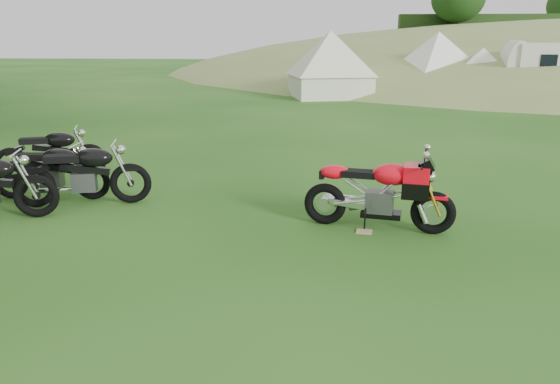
# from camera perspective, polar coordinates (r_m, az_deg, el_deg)

# --- Properties ---
(ground) EXTENTS (120.00, 120.00, 0.00)m
(ground) POSITION_cam_1_polar(r_m,az_deg,el_deg) (6.37, 0.15, -9.01)
(ground) COLOR #1B4B10
(ground) RESTS_ON ground
(sport_motorcycle) EXTENTS (2.11, 0.90, 1.23)m
(sport_motorcycle) POSITION_cam_1_polar(r_m,az_deg,el_deg) (7.87, 10.28, 0.46)
(sport_motorcycle) COLOR red
(sport_motorcycle) RESTS_ON ground
(plywood_board) EXTENTS (0.24, 0.20, 0.02)m
(plywood_board) POSITION_cam_1_polar(r_m,az_deg,el_deg) (7.88, 8.78, -4.10)
(plywood_board) COLOR tan
(plywood_board) RESTS_ON ground
(vintage_moto_b) EXTENTS (2.03, 1.12, 1.05)m
(vintage_moto_b) POSITION_cam_1_polar(r_m,az_deg,el_deg) (11.50, -22.87, 3.89)
(vintage_moto_b) COLOR black
(vintage_moto_b) RESTS_ON ground
(vintage_moto_c) EXTENTS (2.16, 0.98, 1.11)m
(vintage_moto_c) POSITION_cam_1_polar(r_m,az_deg,el_deg) (9.42, -19.98, 1.92)
(vintage_moto_c) COLOR black
(vintage_moto_c) RESTS_ON ground
(vintage_moto_d) EXTENTS (1.98, 0.55, 1.03)m
(vintage_moto_d) POSITION_cam_1_polar(r_m,az_deg,el_deg) (9.98, -22.93, 2.14)
(vintage_moto_d) COLOR black
(vintage_moto_d) RESTS_ON ground
(tent_left) EXTENTS (3.92, 3.92, 2.80)m
(tent_left) POSITION_cam_1_polar(r_m,az_deg,el_deg) (25.16, 5.25, 13.03)
(tent_left) COLOR silver
(tent_left) RESTS_ON ground
(tent_mid) EXTENTS (4.17, 4.17, 2.78)m
(tent_mid) POSITION_cam_1_polar(r_m,az_deg,el_deg) (27.81, 16.06, 12.75)
(tent_mid) COLOR white
(tent_mid) RESTS_ON ground
(tent_right) EXTENTS (3.18, 3.18, 2.33)m
(tent_right) POSITION_cam_1_polar(r_m,az_deg,el_deg) (27.30, 20.33, 11.86)
(tent_right) COLOR white
(tent_right) RESTS_ON ground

